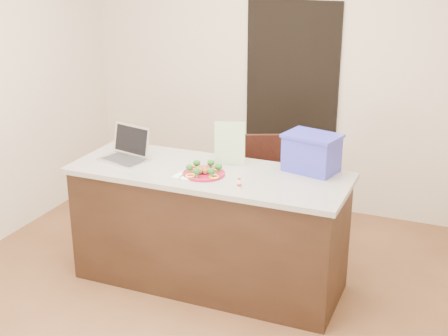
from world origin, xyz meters
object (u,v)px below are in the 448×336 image
at_px(blue_box, 312,153).
at_px(island, 209,228).
at_px(napkin, 186,176).
at_px(plate, 204,173).
at_px(chair, 257,186).
at_px(yogurt_bottle, 239,184).
at_px(laptop, 128,150).

bearing_deg(blue_box, island, -143.90).
bearing_deg(blue_box, napkin, -137.21).
bearing_deg(plate, island, 94.10).
xyz_separation_m(napkin, chair, (0.24, 0.86, -0.36)).
xyz_separation_m(yogurt_bottle, laptop, (-1.01, 0.23, 0.04)).
bearing_deg(napkin, yogurt_bottle, -7.94).
bearing_deg(island, blue_box, 22.78).
relative_size(napkin, yogurt_bottle, 2.16).
relative_size(island, napkin, 13.92).
xyz_separation_m(yogurt_bottle, chair, (-0.19, 0.92, -0.39)).
distance_m(island, laptop, 0.86).
relative_size(island, laptop, 5.18).
bearing_deg(plate, chair, 80.80).
distance_m(island, blue_box, 0.96).
xyz_separation_m(island, chair, (0.13, 0.70, 0.10)).
distance_m(napkin, chair, 0.96).
distance_m(plate, yogurt_bottle, 0.35).
bearing_deg(chair, plate, -123.45).
bearing_deg(yogurt_bottle, chair, 101.94).
height_order(island, laptop, laptop).
relative_size(plate, laptop, 0.76).
bearing_deg(laptop, island, 12.00).
bearing_deg(napkin, island, 56.71).
bearing_deg(yogurt_bottle, napkin, 172.06).
bearing_deg(island, plate, -85.90).
bearing_deg(yogurt_bottle, laptop, 167.02).
bearing_deg(blue_box, yogurt_bottle, -112.09).
xyz_separation_m(yogurt_bottle, blue_box, (0.36, 0.51, 0.11)).
relative_size(island, chair, 2.09).
distance_m(napkin, laptop, 0.61).
distance_m(island, chair, 0.72).
distance_m(plate, chair, 0.88).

